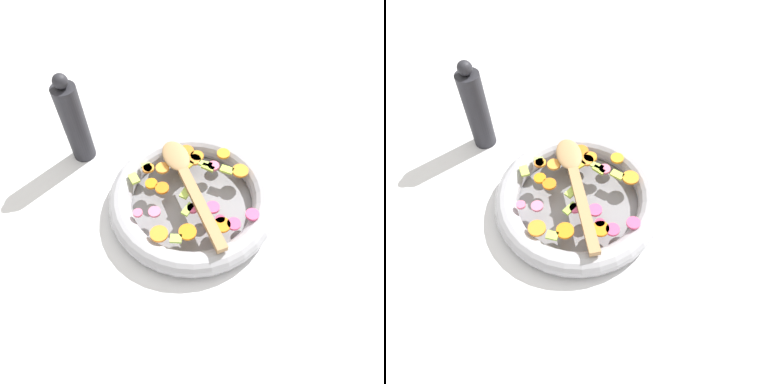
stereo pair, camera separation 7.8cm
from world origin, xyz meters
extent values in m
plane|color=silver|center=(0.00, 0.00, 0.00)|extent=(4.00, 4.00, 0.00)
cylinder|color=slate|center=(0.00, 0.00, 0.01)|extent=(0.31, 0.31, 0.01)
torus|color=#9E9EA5|center=(0.00, 0.00, 0.03)|extent=(0.36, 0.36, 0.05)
cylinder|color=orange|center=(0.11, 0.02, 0.05)|extent=(0.03, 0.03, 0.01)
cylinder|color=orange|center=(0.06, -0.08, 0.05)|extent=(0.04, 0.04, 0.01)
cylinder|color=orange|center=(0.08, 0.05, 0.05)|extent=(0.04, 0.04, 0.01)
cylinder|color=orange|center=(0.05, 0.04, 0.05)|extent=(0.04, 0.04, 0.01)
cylinder|color=orange|center=(0.02, -0.12, 0.05)|extent=(0.03, 0.03, 0.01)
cylinder|color=orange|center=(0.09, -0.07, 0.05)|extent=(0.04, 0.04, 0.01)
cylinder|color=orange|center=(-0.04, -0.11, 0.05)|extent=(0.05, 0.05, 0.01)
cylinder|color=orange|center=(0.11, 0.02, 0.05)|extent=(0.03, 0.03, 0.01)
cylinder|color=orange|center=(0.06, -0.07, 0.05)|extent=(0.04, 0.04, 0.01)
cylinder|color=orange|center=(-0.02, 0.12, 0.05)|extent=(0.05, 0.05, 0.01)
cylinder|color=orange|center=(-0.10, 0.02, 0.05)|extent=(0.04, 0.04, 0.01)
cylinder|color=orange|center=(-0.06, 0.08, 0.05)|extent=(0.04, 0.04, 0.01)
cylinder|color=orange|center=(0.09, 0.00, 0.05)|extent=(0.04, 0.04, 0.01)
cylinder|color=orange|center=(0.09, -0.05, 0.05)|extent=(0.04, 0.04, 0.01)
cube|color=#B1D351|center=(0.01, 0.01, 0.05)|extent=(0.02, 0.03, 0.01)
cube|color=#A2C350|center=(-0.06, 0.10, 0.05)|extent=(0.03, 0.03, 0.01)
cube|color=#A2C13F|center=(0.02, -0.07, 0.05)|extent=(0.03, 0.02, 0.01)
cube|color=#96BF47|center=(-0.03, 0.04, 0.05)|extent=(0.02, 0.03, 0.01)
cube|color=#B1D157|center=(0.03, -0.07, 0.05)|extent=(0.03, 0.02, 0.01)
cube|color=#BEDB4A|center=(-0.01, -0.09, 0.05)|extent=(0.03, 0.03, 0.01)
cube|color=#BBD854|center=(0.11, 0.06, 0.05)|extent=(0.03, 0.03, 0.01)
cube|color=#ACD361|center=(0.12, 0.02, 0.05)|extent=(0.02, 0.02, 0.01)
cylinder|color=#D3365B|center=(-0.09, 0.01, 0.05)|extent=(0.02, 0.02, 0.01)
cylinder|color=#ED658C|center=(0.04, 0.11, 0.05)|extent=(0.03, 0.03, 0.01)
cylinder|color=#ED6887|center=(0.01, -0.08, 0.05)|extent=(0.04, 0.04, 0.01)
cylinder|color=#DD4477|center=(-0.11, 0.00, 0.05)|extent=(0.04, 0.04, 0.01)
cylinder|color=#DC4D7F|center=(-0.03, 0.03, 0.05)|extent=(0.03, 0.03, 0.01)
cylinder|color=pink|center=(0.02, 0.09, 0.05)|extent=(0.03, 0.03, 0.01)
cylinder|color=#E3487E|center=(-0.06, 0.00, 0.05)|extent=(0.04, 0.04, 0.01)
cylinder|color=#DF4579|center=(-0.13, -0.04, 0.05)|extent=(0.04, 0.04, 0.01)
cube|color=yellow|center=(0.06, -0.04, 0.05)|extent=(0.02, 0.02, 0.01)
cube|color=#A87F51|center=(-0.05, 0.02, 0.06)|extent=(0.20, 0.10, 0.01)
ellipsoid|color=#A87F51|center=(0.09, -0.04, 0.06)|extent=(0.11, 0.09, 0.01)
cylinder|color=#232328|center=(0.29, 0.07, 0.10)|extent=(0.05, 0.05, 0.20)
sphere|color=#232328|center=(0.29, 0.07, 0.22)|extent=(0.03, 0.03, 0.03)
camera|label=1|loc=(-0.32, 0.33, 0.69)|focal=35.00mm
camera|label=2|loc=(-0.37, 0.27, 0.69)|focal=35.00mm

